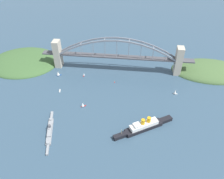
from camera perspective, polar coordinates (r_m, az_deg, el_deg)
name	(u,v)px	position (r m, az deg, el deg)	size (l,w,h in m)	color
ground_plane	(116,70)	(489.42, 1.11, 4.99)	(1400.00, 1400.00, 0.00)	#334C60
harbor_arch_bridge	(117,56)	(472.91, 1.15, 8.24)	(310.55, 19.54, 71.26)	#BCB29E
headland_west_shore	(211,71)	(526.50, 23.30, 4.20)	(159.14, 96.33, 29.84)	#476638
headland_east_shore	(25,62)	(551.63, -20.72, 6.46)	(152.57, 134.58, 26.08)	#3D6033
ocean_liner	(144,126)	(358.17, 7.96, -9.01)	(91.02, 60.01, 20.89)	black
naval_cruiser	(50,131)	(365.64, -15.22, -9.86)	(24.07, 84.77, 15.76)	gray
seaplane_taxiing_near_bridge	(130,58)	(529.86, 4.61, 7.90)	(11.15, 7.25, 4.92)	#B7B7B2
small_boat_0	(83,105)	(396.20, -7.30, -3.73)	(8.62, 6.94, 9.23)	#B2231E
small_boat_1	(84,74)	(472.02, -7.03, 3.75)	(3.95, 6.81, 6.56)	#B2231E
small_boat_2	(60,91)	(439.65, -12.85, -0.28)	(3.82, 9.71, 1.91)	silver
small_boat_3	(58,73)	(480.54, -13.27, 3.91)	(10.35, 8.01, 10.81)	#234C8C
small_boat_4	(175,92)	(434.76, 15.44, -0.59)	(8.58, 5.31, 10.16)	silver
channel_marker_buoy	(114,82)	(450.34, 0.60, 1.91)	(2.20, 2.20, 2.75)	red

